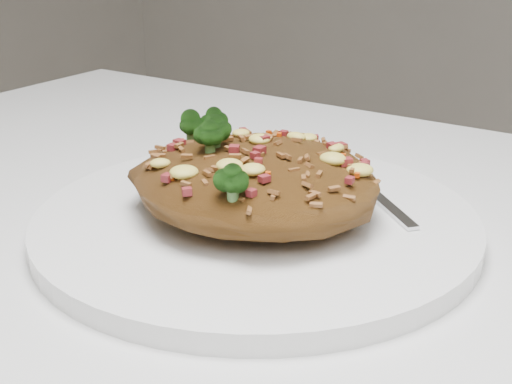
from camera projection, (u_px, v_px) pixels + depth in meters
plate at (256, 222)px, 0.49m from camera, size 0.30×0.30×0.01m
fried_rice at (255, 170)px, 0.47m from camera, size 0.17×0.16×0.07m
fork at (368, 189)px, 0.52m from camera, size 0.13×0.12×0.00m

